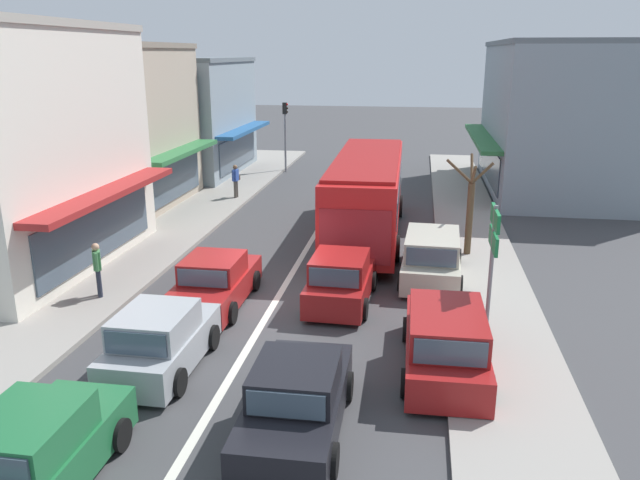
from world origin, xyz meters
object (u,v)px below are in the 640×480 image
Objects in this scene: city_bus at (367,190)px; street_tree_right at (470,210)px; parked_wagon_kerb_front at (445,341)px; sedan_behind_bus_near at (297,401)px; pedestrian_browsing_midblock at (97,266)px; directional_road_sign at (493,242)px; traffic_light_downstreet at (285,125)px; sedan_adjacent_lane_lead at (215,283)px; hatchback_queue_gap_filler at (160,341)px; hatchback_behind_bus_mid at (341,280)px; hatchback_adjacent_lane_trail at (39,451)px; pedestrian_with_handbag_near at (236,179)px; parked_wagon_kerb_second at (432,257)px.

city_bus is 4.29m from street_tree_right.
sedan_behind_bus_near is at bearing -135.11° from parked_wagon_kerb_front.
directional_road_sign is at bearing -6.34° from pedestrian_browsing_midblock.
traffic_light_downstreet is 21.34m from pedestrian_browsing_midblock.
sedan_adjacent_lane_lead is 2.58× the size of pedestrian_browsing_midblock.
hatchback_behind_bus_mid is (3.58, 4.59, 0.00)m from hatchback_queue_gap_filler.
hatchback_behind_bus_mid is 4.89m from directional_road_sign.
pedestrian_browsing_midblock is (-3.46, -0.25, 0.40)m from sedan_adjacent_lane_lead.
sedan_behind_bus_near is 6.52m from hatchback_behind_bus_mid.
directional_road_sign reaches higher than hatchback_adjacent_lane_trail.
pedestrian_browsing_midblock is (-10.99, 1.22, -1.64)m from directional_road_sign.
city_bus reaches higher than pedestrian_with_handbag_near.
parked_wagon_kerb_front is 25.65m from traffic_light_downstreet.
hatchback_adjacent_lane_trail is 1.02× the size of street_tree_right.
parked_wagon_kerb_front is (2.86, -3.64, 0.04)m from hatchback_behind_bus_mid.
parked_wagon_kerb_second is 13.72m from pedestrian_with_handbag_near.
city_bus is at bearing 89.30° from sedan_behind_bus_near.
street_tree_right is at bearing 82.93° from parked_wagon_kerb_front.
city_bus is 6.69× the size of pedestrian_with_handbag_near.
parked_wagon_kerb_second is at bearing 105.73° from directional_road_sign.
city_bus is at bearing 88.85° from hatchback_behind_bus_mid.
parked_wagon_kerb_front is at bearing 37.25° from hatchback_adjacent_lane_trail.
sedan_behind_bus_near is 6.27m from directional_road_sign.
hatchback_queue_gap_filler is at bearing -89.92° from sedan_adjacent_lane_lead.
hatchback_queue_gap_filler is 1.03× the size of directional_road_sign.
sedan_behind_bus_near is 1.14× the size of hatchback_adjacent_lane_trail.
hatchback_queue_gap_filler is at bearing -127.95° from hatchback_behind_bus_mid.
street_tree_right reaches higher than sedan_adjacent_lane_lead.
sedan_behind_bus_near is at bearing -131.95° from directional_road_sign.
directional_road_sign is (1.30, -4.61, 1.96)m from parked_wagon_kerb_second.
city_bus reaches higher than parked_wagon_kerb_second.
sedan_behind_bus_near is 1.12× the size of hatchback_behind_bus_mid.
city_bus is at bearing 118.79° from parked_wagon_kerb_second.
street_tree_right is (9.91, -15.30, -1.11)m from traffic_light_downstreet.
pedestrian_with_handbag_near is 1.00× the size of pedestrian_browsing_midblock.
street_tree_right reaches higher than pedestrian_with_handbag_near.
street_tree_right reaches higher than parked_wagon_kerb_front.
parked_wagon_kerb_front reaches higher than hatchback_queue_gap_filler.
directional_road_sign reaches higher than pedestrian_with_handbag_near.
hatchback_queue_gap_filler is 1.00× the size of hatchback_adjacent_lane_trail.
parked_wagon_kerb_front reaches higher than hatchback_behind_bus_mid.
directional_road_sign is at bearing 48.05° from sedan_behind_bus_near.
parked_wagon_kerb_front is 8.81m from street_tree_right.
hatchback_queue_gap_filler is at bearing -131.30° from parked_wagon_kerb_second.
hatchback_behind_bus_mid is 3.63m from parked_wagon_kerb_second.
pedestrian_browsing_midblock is at bearing -160.75° from parked_wagon_kerb_second.
city_bus reaches higher than hatchback_queue_gap_filler.
traffic_light_downstreet reaches higher than sedan_behind_bus_near.
sedan_behind_bus_near is at bearing -28.46° from hatchback_queue_gap_filler.
hatchback_queue_gap_filler is 2.28× the size of pedestrian_with_handbag_near.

